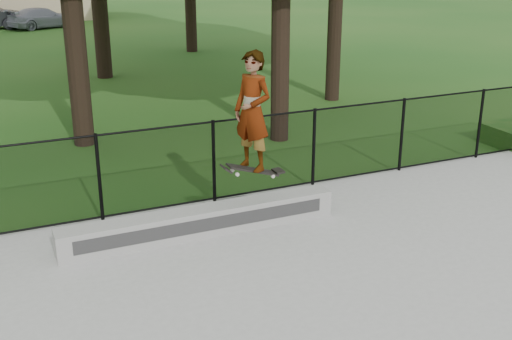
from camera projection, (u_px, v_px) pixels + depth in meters
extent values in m
cube|color=#999995|center=(201.00, 221.00, 10.15)|extent=(4.50, 0.40, 0.43)
imported|color=#8E90A1|center=(43.00, 18.00, 34.26)|extent=(3.73, 2.68, 1.08)
cube|color=black|center=(253.00, 170.00, 9.90)|extent=(0.81, 0.23, 0.27)
imported|color=#A2C9D5|center=(253.00, 111.00, 9.58)|extent=(0.67, 0.78, 1.82)
cylinder|color=black|center=(99.00, 178.00, 10.49)|extent=(0.06, 0.06, 1.50)
cylinder|color=black|center=(214.00, 161.00, 11.25)|extent=(0.06, 0.06, 1.50)
cylinder|color=black|center=(314.00, 147.00, 12.02)|extent=(0.06, 0.06, 1.50)
cylinder|color=black|center=(402.00, 135.00, 12.78)|extent=(0.06, 0.06, 1.50)
cylinder|color=black|center=(480.00, 124.00, 13.55)|extent=(0.06, 0.06, 1.50)
cylinder|color=black|center=(213.00, 122.00, 11.01)|extent=(16.00, 0.04, 0.04)
cylinder|color=black|center=(215.00, 198.00, 11.49)|extent=(16.00, 0.04, 0.04)
cube|color=black|center=(214.00, 161.00, 11.25)|extent=(16.00, 0.01, 1.50)
cylinder|color=black|center=(281.00, 39.00, 14.46)|extent=(0.44, 0.44, 4.74)
cylinder|color=black|center=(75.00, 34.00, 14.05)|extent=(0.44, 0.44, 5.05)
cylinder|color=black|center=(99.00, 1.00, 21.25)|extent=(0.44, 0.44, 5.13)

